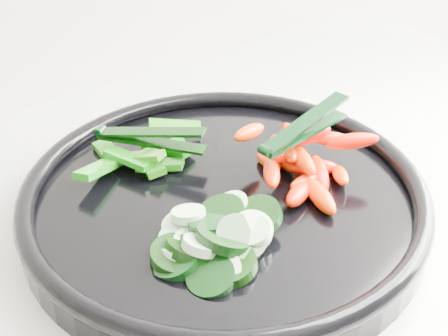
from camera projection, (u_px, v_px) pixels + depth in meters
veggie_tray at (224, 199)px, 0.58m from camera, size 0.45×0.45×0.04m
cucumber_pile at (209, 242)px, 0.51m from camera, size 0.14×0.11×0.04m
carrot_pile at (301, 157)px, 0.59m from camera, size 0.13×0.15×0.06m
pepper_pile at (147, 155)px, 0.62m from camera, size 0.16×0.09×0.03m
tong_carrot at (303, 129)px, 0.58m from camera, size 0.11×0.03×0.02m
tong_pepper at (148, 137)px, 0.61m from camera, size 0.08×0.10×0.02m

